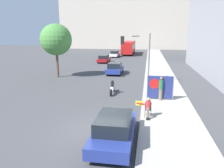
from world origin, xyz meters
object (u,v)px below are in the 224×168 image
seated_protester (148,107)px  parked_car_curbside (114,129)px  pedestrian_behind (161,88)px  street_tree_near_curb (56,40)px  car_on_road_midblock (104,59)px  city_bus_on_road (129,47)px  traffic_light_pole (138,49)px  motorcycle_on_road (112,88)px  car_on_road_distant (115,54)px  car_on_road_nearest (115,68)px  protest_banner (160,87)px

seated_protester → parked_car_curbside: parked_car_curbside is taller
pedestrian_behind → street_tree_near_curb: 14.60m
car_on_road_midblock → city_bus_on_road: 16.93m
traffic_light_pole → motorcycle_on_road: traffic_light_pole is taller
car_on_road_midblock → car_on_road_distant: size_ratio=0.91×
parked_car_curbside → car_on_road_distant: 39.32m
parked_car_curbside → street_tree_near_curb: (-9.28, 15.00, 3.74)m
car_on_road_nearest → traffic_light_pole: bearing=-58.8°
traffic_light_pole → seated_protester: bearing=-83.3°
street_tree_near_curb → motorcycle_on_road: bearing=-39.0°
car_on_road_distant → city_bus_on_road: (2.47, 6.94, 1.13)m
seated_protester → street_tree_near_curb: size_ratio=0.19×
car_on_road_nearest → car_on_road_distant: car_on_road_nearest is taller
car_on_road_distant → street_tree_near_curb: street_tree_near_curb is taller
city_bus_on_road → pedestrian_behind: bearing=-81.1°
pedestrian_behind → seated_protester: bearing=107.5°
protest_banner → traffic_light_pole: 6.62m
car_on_road_nearest → motorcycle_on_road: bearing=-82.5°
city_bus_on_road → motorcycle_on_road: (2.01, -37.06, -1.30)m
seated_protester → car_on_road_distant: (-7.59, 35.58, -0.10)m
traffic_light_pole → city_bus_on_road: 33.12m
parked_car_curbside → car_on_road_distant: (-6.03, 38.85, -0.01)m
street_tree_near_curb → pedestrian_behind: bearing=-33.9°
traffic_light_pole → motorcycle_on_road: bearing=-114.8°
motorcycle_on_road → street_tree_near_curb: bearing=141.0°
seated_protester → city_bus_on_road: city_bus_on_road is taller
protest_banner → car_on_road_distant: 32.81m
parked_car_curbside → car_on_road_distant: bearing=98.8°
car_on_road_nearest → motorcycle_on_road: (1.26, -9.55, -0.21)m
seated_protester → traffic_light_pole: bearing=112.4°
car_on_road_midblock → city_bus_on_road: size_ratio=0.38×
pedestrian_behind → car_on_road_nearest: bearing=-33.1°
parked_car_curbside → city_bus_on_road: city_bus_on_road is taller
traffic_light_pole → city_bus_on_road: size_ratio=0.45×
car_on_road_nearest → car_on_road_midblock: 11.50m
seated_protester → city_bus_on_road: size_ratio=0.11×
seated_protester → pedestrian_behind: bearing=91.6°
pedestrian_behind → city_bus_on_road: 39.19m
seated_protester → car_on_road_midblock: seated_protester is taller
car_on_road_distant → street_tree_near_curb: (-3.25, -23.85, 3.75)m
pedestrian_behind → car_on_road_midblock: (-9.02, 22.08, -0.39)m
car_on_road_nearest → car_on_road_midblock: size_ratio=0.99×
protest_banner → traffic_light_pole: traffic_light_pole is taller
pedestrian_behind → street_tree_near_curb: street_tree_near_curb is taller
seated_protester → car_on_road_midblock: bearing=122.9°
car_on_road_distant → city_bus_on_road: 7.45m
car_on_road_distant → traffic_light_pole: bearing=-76.0°
motorcycle_on_road → city_bus_on_road: bearing=93.1°
protest_banner → motorcycle_on_road: protest_banner is taller
seated_protester → car_on_road_distant: 36.38m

